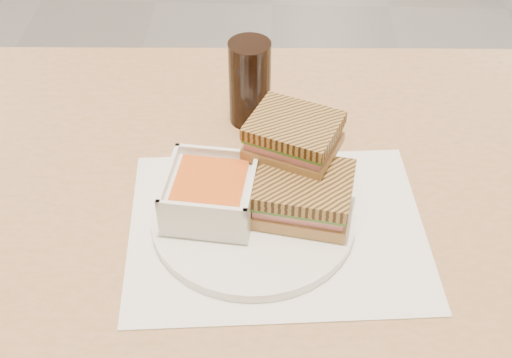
{
  "coord_description": "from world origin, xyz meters",
  "views": [
    {
      "loc": [
        0.03,
        -2.61,
        1.38
      ],
      "look_at": [
        0.01,
        -2.0,
        0.82
      ],
      "focal_mm": 46.63,
      "sensor_mm": 36.0,
      "label": 1
    }
  ],
  "objects_px": {
    "plate": "(253,218)",
    "main_table": "(231,235)",
    "soup_bowl": "(211,194)",
    "cola_glass": "(250,83)",
    "panini_lower": "(303,194)"
  },
  "relations": [
    {
      "from": "main_table",
      "to": "panini_lower",
      "type": "bearing_deg",
      "value": -34.59
    },
    {
      "from": "plate",
      "to": "cola_glass",
      "type": "xyz_separation_m",
      "value": [
        -0.01,
        0.22,
        0.06
      ]
    },
    {
      "from": "plate",
      "to": "cola_glass",
      "type": "height_order",
      "value": "cola_glass"
    },
    {
      "from": "plate",
      "to": "panini_lower",
      "type": "bearing_deg",
      "value": 9.24
    },
    {
      "from": "main_table",
      "to": "soup_bowl",
      "type": "height_order",
      "value": "soup_bowl"
    },
    {
      "from": "main_table",
      "to": "cola_glass",
      "type": "xyz_separation_m",
      "value": [
        0.02,
        0.14,
        0.18
      ]
    },
    {
      "from": "main_table",
      "to": "plate",
      "type": "height_order",
      "value": "plate"
    },
    {
      "from": "main_table",
      "to": "panini_lower",
      "type": "distance_m",
      "value": 0.2
    },
    {
      "from": "soup_bowl",
      "to": "cola_glass",
      "type": "xyz_separation_m",
      "value": [
        0.04,
        0.22,
        0.02
      ]
    },
    {
      "from": "main_table",
      "to": "cola_glass",
      "type": "distance_m",
      "value": 0.23
    },
    {
      "from": "main_table",
      "to": "soup_bowl",
      "type": "bearing_deg",
      "value": -103.21
    },
    {
      "from": "plate",
      "to": "main_table",
      "type": "bearing_deg",
      "value": 115.06
    },
    {
      "from": "soup_bowl",
      "to": "cola_glass",
      "type": "bearing_deg",
      "value": 79.51
    },
    {
      "from": "plate",
      "to": "cola_glass",
      "type": "distance_m",
      "value": 0.23
    },
    {
      "from": "soup_bowl",
      "to": "panini_lower",
      "type": "bearing_deg",
      "value": 2.19
    }
  ]
}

